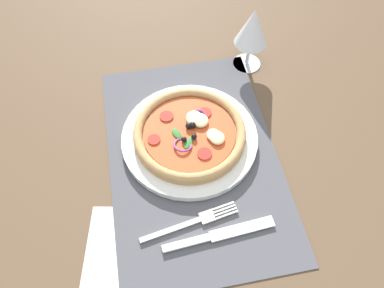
% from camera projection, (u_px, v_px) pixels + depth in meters
% --- Properties ---
extents(ground_plane, '(1.90, 1.40, 0.02)m').
position_uv_depth(ground_plane, '(193.00, 160.00, 0.75)').
color(ground_plane, brown).
extents(placemat, '(0.50, 0.33, 0.00)m').
position_uv_depth(placemat, '(193.00, 156.00, 0.74)').
color(placemat, '#4C4C51').
rests_on(placemat, ground_plane).
extents(plate, '(0.27, 0.27, 0.01)m').
position_uv_depth(plate, '(190.00, 138.00, 0.75)').
color(plate, silver).
rests_on(plate, placemat).
extents(pizza, '(0.22, 0.22, 0.03)m').
position_uv_depth(pizza, '(190.00, 133.00, 0.74)').
color(pizza, tan).
rests_on(pizza, plate).
extents(fork, '(0.05, 0.18, 0.00)m').
position_uv_depth(fork, '(195.00, 221.00, 0.66)').
color(fork, silver).
rests_on(fork, placemat).
extents(knife, '(0.03, 0.20, 0.01)m').
position_uv_depth(knife, '(220.00, 234.00, 0.65)').
color(knife, silver).
rests_on(knife, placemat).
extents(wine_glass, '(0.07, 0.07, 0.15)m').
position_uv_depth(wine_glass, '(252.00, 28.00, 0.80)').
color(wine_glass, silver).
rests_on(wine_glass, ground_plane).
extents(napkin, '(0.17, 0.16, 0.00)m').
position_uv_depth(napkin, '(124.00, 246.00, 0.64)').
color(napkin, silver).
rests_on(napkin, ground_plane).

